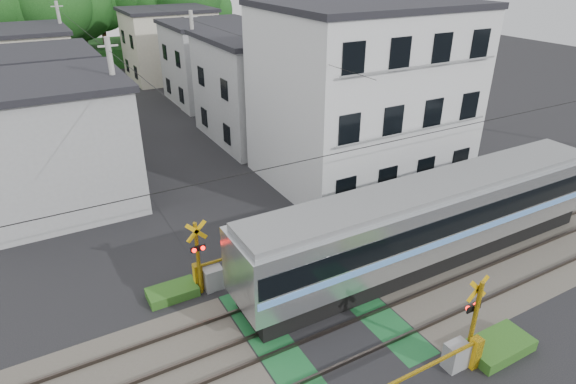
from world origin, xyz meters
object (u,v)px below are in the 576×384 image
apartment_block (362,94)px  crossing_signal_near (461,349)px  crossing_signal_far (210,273)px  commuter_train (430,220)px  pedestrian (121,97)px

apartment_block → crossing_signal_near: bearing=-114.2°
crossing_signal_far → apartment_block: 13.14m
commuter_train → crossing_signal_far: bearing=163.8°
commuter_train → apartment_block: size_ratio=1.64×
apartment_block → pedestrian: apartment_block is taller
commuter_train → crossing_signal_far: commuter_train is taller
pedestrian → apartment_block: bearing=89.9°
commuter_train → crossing_signal_near: (-3.26, -4.85, -1.13)m
crossing_signal_near → apartment_block: 14.95m
commuter_train → apartment_block: (2.65, 8.29, 2.82)m
crossing_signal_far → commuter_train: bearing=-16.2°
pedestrian → crossing_signal_near: bearing=71.5°
crossing_signal_far → apartment_block: (11.09, 5.84, 3.94)m
commuter_train → pedestrian: (-6.14, 28.69, -0.99)m
apartment_block → pedestrian: 22.54m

